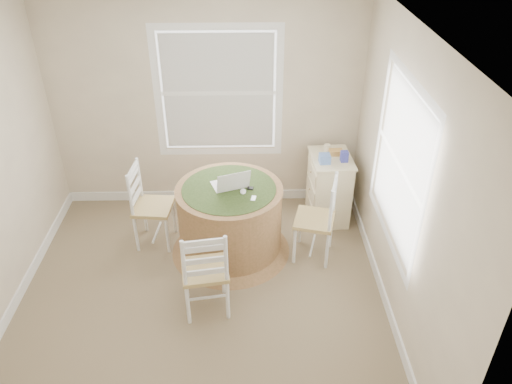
{
  "coord_description": "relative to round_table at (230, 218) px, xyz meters",
  "views": [
    {
      "loc": [
        0.46,
        -3.58,
        3.56
      ],
      "look_at": [
        0.55,
        0.45,
        0.96
      ],
      "focal_mm": 35.0,
      "sensor_mm": 36.0,
      "label": 1
    }
  ],
  "objects": [
    {
      "name": "mouse",
      "position": [
        0.15,
        -0.07,
        0.38
      ],
      "size": [
        0.08,
        0.11,
        0.04
      ],
      "primitive_type": "ellipsoid",
      "rotation": [
        0.0,
        0.0,
        -0.19
      ],
      "color": "white",
      "rests_on": "round_table"
    },
    {
      "name": "chair_right",
      "position": [
        0.89,
        -0.1,
        0.04
      ],
      "size": [
        0.49,
        0.51,
        0.95
      ],
      "primitive_type": null,
      "rotation": [
        0.0,
        0.0,
        -1.83
      ],
      "color": "white",
      "rests_on": "ground"
    },
    {
      "name": "round_table",
      "position": [
        0.0,
        0.0,
        0.0
      ],
      "size": [
        1.3,
        1.3,
        0.81
      ],
      "rotation": [
        0.0,
        0.0,
        -0.19
      ],
      "color": "#9C6C45",
      "rests_on": "ground"
    },
    {
      "name": "chair_near",
      "position": [
        -0.21,
        -0.87,
        0.04
      ],
      "size": [
        0.48,
        0.46,
        0.95
      ],
      "primitive_type": null,
      "rotation": [
        0.0,
        0.0,
        3.3
      ],
      "color": "white",
      "rests_on": "ground"
    },
    {
      "name": "keys",
      "position": [
        0.22,
        -0.01,
        0.37
      ],
      "size": [
        0.07,
        0.06,
        0.02
      ],
      "primitive_type": "cube",
      "rotation": [
        0.0,
        0.0,
        -0.19
      ],
      "color": "black",
      "rests_on": "round_table"
    },
    {
      "name": "tissue_box",
      "position": [
        1.05,
        0.49,
        0.43
      ],
      "size": [
        0.13,
        0.13,
        0.1
      ],
      "primitive_type": "cube",
      "rotation": [
        0.0,
        0.0,
        0.06
      ],
      "color": "#587DC9",
      "rests_on": "corner_chest"
    },
    {
      "name": "room",
      "position": [
        -0.11,
        -0.6,
        0.86
      ],
      "size": [
        3.64,
        3.64,
        2.64
      ],
      "color": "#8E7F5A",
      "rests_on": "ground"
    },
    {
      "name": "laptop",
      "position": [
        0.02,
        0.04,
        0.4
      ],
      "size": [
        0.43,
        0.41,
        0.24
      ],
      "rotation": [
        0.0,
        0.0,
        3.49
      ],
      "color": "white",
      "rests_on": "round_table"
    },
    {
      "name": "phone",
      "position": [
        0.25,
        -0.19,
        0.37
      ],
      "size": [
        0.06,
        0.1,
        0.02
      ],
      "primitive_type": "cube",
      "rotation": [
        0.0,
        0.0,
        -0.19
      ],
      "color": "#B7BABF",
      "rests_on": "round_table"
    },
    {
      "name": "box_blue",
      "position": [
        1.29,
        0.52,
        0.44
      ],
      "size": [
        0.08,
        0.08,
        0.12
      ],
      "primitive_type": "cube",
      "rotation": [
        0.0,
        0.0,
        0.06
      ],
      "color": "#353AA1",
      "rests_on": "corner_chest"
    },
    {
      "name": "cup_cream",
      "position": [
        1.12,
        0.77,
        0.43
      ],
      "size": [
        0.07,
        0.07,
        0.09
      ],
      "primitive_type": "cylinder",
      "color": "beige",
      "rests_on": "corner_chest"
    },
    {
      "name": "chair_left",
      "position": [
        -0.84,
        0.17,
        0.04
      ],
      "size": [
        0.44,
        0.45,
        0.95
      ],
      "primitive_type": null,
      "rotation": [
        0.0,
        0.0,
        1.48
      ],
      "color": "white",
      "rests_on": "ground"
    },
    {
      "name": "corner_chest",
      "position": [
        1.15,
        0.62,
        -0.03
      ],
      "size": [
        0.5,
        0.64,
        0.82
      ],
      "rotation": [
        0.0,
        0.0,
        0.06
      ],
      "color": "beige",
      "rests_on": "ground"
    },
    {
      "name": "box_yellow",
      "position": [
        1.22,
        0.69,
        0.41
      ],
      "size": [
        0.16,
        0.11,
        0.06
      ],
      "primitive_type": "cube",
      "rotation": [
        0.0,
        0.0,
        0.06
      ],
      "color": "gold",
      "rests_on": "corner_chest"
    }
  ]
}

